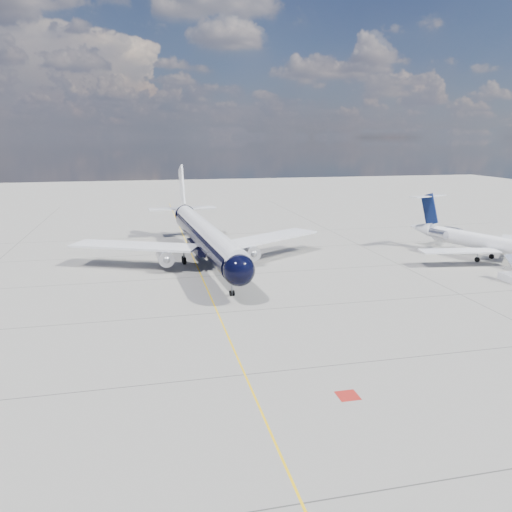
# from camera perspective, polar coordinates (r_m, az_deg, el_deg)

# --- Properties ---
(ground) EXTENTS (320.00, 320.00, 0.00)m
(ground) POSITION_cam_1_polar(r_m,az_deg,el_deg) (74.14, -6.68, -1.34)
(ground) COLOR gray
(ground) RESTS_ON ground
(taxiway_centerline) EXTENTS (0.16, 160.00, 0.01)m
(taxiway_centerline) POSITION_cam_1_polar(r_m,az_deg,el_deg) (69.34, -6.23, -2.36)
(taxiway_centerline) COLOR yellow
(taxiway_centerline) RESTS_ON ground
(red_marking) EXTENTS (1.60, 1.60, 0.01)m
(red_marking) POSITION_cam_1_polar(r_m,az_deg,el_deg) (39.16, 10.44, -15.42)
(red_marking) COLOR maroon
(red_marking) RESTS_ON ground
(main_airliner) EXTENTS (39.35, 48.00, 13.86)m
(main_airliner) POSITION_cam_1_polar(r_m,az_deg,el_deg) (76.30, -5.99, 2.41)
(main_airliner) COLOR black
(main_airliner) RESTS_ON ground
(regional_jet) EXTENTS (23.21, 27.37, 9.56)m
(regional_jet) POSITION_cam_1_polar(r_m,az_deg,el_deg) (85.69, 24.30, 1.62)
(regional_jet) COLOR white
(regional_jet) RESTS_ON ground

